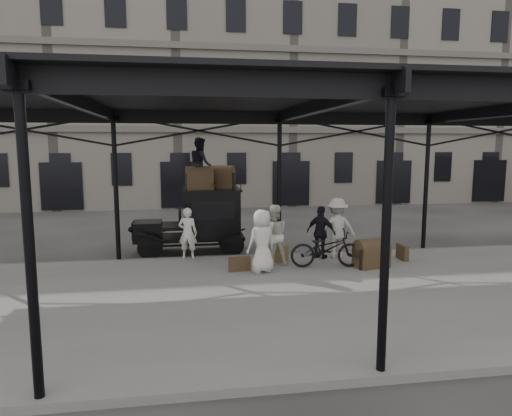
{
  "coord_description": "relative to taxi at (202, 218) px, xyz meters",
  "views": [
    {
      "loc": [
        -2.94,
        -12.1,
        3.61
      ],
      "look_at": [
        -0.81,
        1.6,
        1.7
      ],
      "focal_mm": 32.0,
      "sensor_mm": 36.0,
      "label": 1
    }
  ],
  "objects": [
    {
      "name": "porter_midleft",
      "position": [
        1.97,
        -2.42,
        -0.17
      ],
      "size": [
        0.86,
        0.67,
        1.77
      ],
      "primitive_type": "imported",
      "rotation": [
        0.0,
        0.0,
        3.15
      ],
      "color": "beige",
      "rests_on": "platform"
    },
    {
      "name": "taxi",
      "position": [
        0.0,
        0.0,
        0.0
      ],
      "size": [
        3.65,
        1.55,
        2.18
      ],
      "color": "black",
      "rests_on": "ground"
    },
    {
      "name": "suitcase_flat",
      "position": [
        0.9,
        -2.96,
        -0.85
      ],
      "size": [
        0.62,
        0.25,
        0.4
      ],
      "primitive_type": "cube",
      "rotation": [
        0.0,
        0.0,
        0.17
      ],
      "color": "#4C3823",
      "rests_on": "platform"
    },
    {
      "name": "building_frontage",
      "position": [
        2.4,
        14.93,
        5.8
      ],
      "size": [
        64.0,
        8.0,
        14.0
      ],
      "primitive_type": "cube",
      "color": "slate",
      "rests_on": "ground"
    },
    {
      "name": "bicycle",
      "position": [
        3.4,
        -2.91,
        -0.52
      ],
      "size": [
        2.11,
        0.92,
        1.08
      ],
      "primitive_type": "imported",
      "rotation": [
        0.0,
        0.0,
        1.47
      ],
      "color": "black",
      "rests_on": "platform"
    },
    {
      "name": "wicker_hamper",
      "position": [
        2.14,
        -2.02,
        -0.8
      ],
      "size": [
        0.69,
        0.58,
        0.5
      ],
      "primitive_type": "cube",
      "rotation": [
        0.0,
        0.0,
        0.25
      ],
      "color": "olive",
      "rests_on": "platform"
    },
    {
      "name": "porter_right",
      "position": [
        4.04,
        -1.92,
        -0.12
      ],
      "size": [
        1.22,
        0.72,
        1.86
      ],
      "primitive_type": "imported",
      "rotation": [
        0.0,
        0.0,
        3.12
      ],
      "color": "beige",
      "rests_on": "platform"
    },
    {
      "name": "platform",
      "position": [
        2.4,
        -5.07,
        -1.13
      ],
      "size": [
        28.0,
        8.0,
        0.15
      ],
      "primitive_type": "cube",
      "color": "slate",
      "rests_on": "ground"
    },
    {
      "name": "canopy",
      "position": [
        2.4,
        -4.8,
        3.39
      ],
      "size": [
        22.5,
        9.0,
        4.74
      ],
      "color": "black",
      "rests_on": "ground"
    },
    {
      "name": "porter_roof",
      "position": [
        -0.03,
        -0.1,
        1.82
      ],
      "size": [
        0.78,
        0.92,
        1.69
      ],
      "primitive_type": "imported",
      "rotation": [
        0.0,
        0.0,
        1.75
      ],
      "color": "black",
      "rests_on": "taxi"
    },
    {
      "name": "ground",
      "position": [
        2.4,
        -3.07,
        -1.2
      ],
      "size": [
        120.0,
        120.0,
        0.0
      ],
      "primitive_type": "plane",
      "color": "#383533",
      "rests_on": "ground"
    },
    {
      "name": "suitcase_upright",
      "position": [
        5.97,
        -2.43,
        -0.83
      ],
      "size": [
        0.16,
        0.6,
        0.45
      ],
      "primitive_type": "cube",
      "rotation": [
        0.0,
        0.0,
        -0.02
      ],
      "color": "#4C3823",
      "rests_on": "platform"
    },
    {
      "name": "porter_left",
      "position": [
        -0.49,
        -1.27,
        -0.26
      ],
      "size": [
        0.65,
        0.5,
        1.58
      ],
      "primitive_type": "imported",
      "rotation": [
        0.0,
        0.0,
        2.9
      ],
      "color": "silver",
      "rests_on": "platform"
    },
    {
      "name": "steamer_trunk_roof_near",
      "position": [
        -0.08,
        -0.25,
        1.29
      ],
      "size": [
        0.91,
        0.61,
        0.63
      ],
      "primitive_type": null,
      "rotation": [
        0.0,
        0.0,
        0.1
      ],
      "color": "#4C3823",
      "rests_on": "taxi"
    },
    {
      "name": "steamer_trunk_platform",
      "position": [
        4.69,
        -3.1,
        -0.71
      ],
      "size": [
        1.05,
        0.77,
        0.69
      ],
      "primitive_type": null,
      "rotation": [
        0.0,
        0.0,
        0.23
      ],
      "color": "#4C3823",
      "rests_on": "platform"
    },
    {
      "name": "porter_official",
      "position": [
        3.55,
        -1.9,
        -0.24
      ],
      "size": [
        0.97,
        0.94,
        1.62
      ],
      "primitive_type": "imported",
      "rotation": [
        0.0,
        0.0,
        2.39
      ],
      "color": "black",
      "rests_on": "platform"
    },
    {
      "name": "steamer_trunk_roof_far",
      "position": [
        0.67,
        0.2,
        1.29
      ],
      "size": [
        0.99,
        0.79,
        0.63
      ],
      "primitive_type": null,
      "rotation": [
        0.0,
        0.0,
        -0.35
      ],
      "color": "#4C3823",
      "rests_on": "taxi"
    },
    {
      "name": "porter_centre",
      "position": [
        1.5,
        -3.13,
        -0.19
      ],
      "size": [
        1.0,
        0.84,
        1.74
      ],
      "primitive_type": "imported",
      "rotation": [
        0.0,
        0.0,
        3.54
      ],
      "color": "silver",
      "rests_on": "platform"
    }
  ]
}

